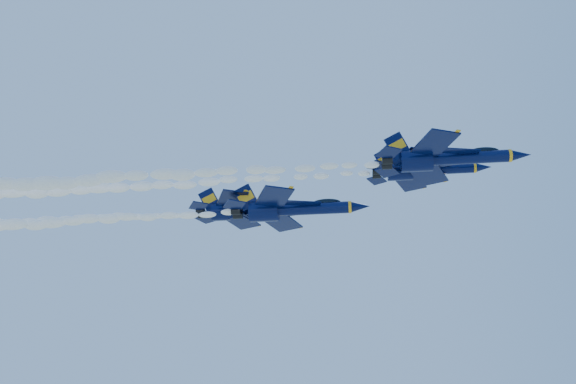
# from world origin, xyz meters

# --- Properties ---
(jet_lead) EXTENTS (17.46, 14.32, 6.49)m
(jet_lead) POSITION_xyz_m (13.48, -9.86, 152.04)
(jet_lead) COLOR #060C34
(smoke_trail_jet_lead) EXTENTS (64.85, 2.36, 2.13)m
(smoke_trail_jet_lead) POSITION_xyz_m (-26.40, -9.86, 151.55)
(smoke_trail_jet_lead) COLOR white
(jet_second) EXTENTS (14.97, 12.28, 5.56)m
(jet_second) POSITION_xyz_m (11.39, -4.82, 153.25)
(jet_second) COLOR #060C34
(smoke_trail_jet_second) EXTENTS (64.85, 2.03, 1.83)m
(smoke_trail_jet_second) POSITION_xyz_m (-27.43, -4.82, 152.77)
(smoke_trail_jet_second) COLOR white
(jet_third) EXTENTS (20.12, 16.51, 7.48)m
(jet_third) POSITION_xyz_m (-6.69, 6.28, 153.53)
(jet_third) COLOR #060C34
(smoke_trail_jet_third) EXTENTS (64.85, 2.73, 2.45)m
(smoke_trail_jet_third) POSITION_xyz_m (-47.71, 6.28, 153.01)
(smoke_trail_jet_third) COLOR white
(jet_fourth) EXTENTS (18.48, 15.16, 6.87)m
(jet_fourth) POSITION_xyz_m (-13.71, 10.35, 155.58)
(jet_fourth) COLOR #060C34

